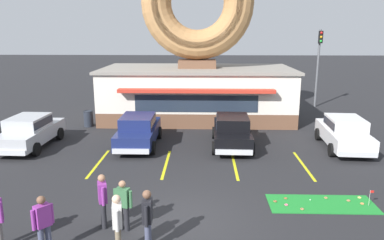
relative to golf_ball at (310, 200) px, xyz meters
name	(u,v)px	position (x,y,z in m)	size (l,w,h in m)	color
ground_plane	(183,221)	(-4.28, -1.49, -0.05)	(160.00, 160.00, 0.00)	#232326
donut_shop_building	(197,62)	(-4.12, 12.45, 3.69)	(12.30, 6.75, 10.96)	brown
putting_mat	(321,204)	(0.32, -0.24, -0.04)	(3.55, 1.39, 0.03)	#1E842D
mini_donut_near_left	(362,204)	(1.67, -0.23, 0.00)	(0.13, 0.13, 0.04)	#D17F47
mini_donut_near_right	(326,198)	(0.59, 0.18, 0.00)	(0.13, 0.13, 0.04)	#A5724C
mini_donut_mid_left	(348,201)	(1.30, -0.01, 0.00)	(0.13, 0.13, 0.04)	#A5724C
mini_donut_mid_centre	(359,198)	(1.77, 0.24, 0.00)	(0.13, 0.13, 0.04)	#E5C666
mini_donut_mid_right	(286,198)	(-0.82, 0.10, 0.00)	(0.13, 0.13, 0.04)	brown
mini_donut_far_left	(302,209)	(-0.45, -0.69, 0.00)	(0.13, 0.13, 0.04)	#A5724C
mini_donut_far_centre	(275,201)	(-1.23, -0.15, 0.00)	(0.13, 0.13, 0.04)	brown
mini_donut_far_right	(286,205)	(-0.90, -0.40, 0.00)	(0.13, 0.13, 0.04)	#D8667F
golf_ball	(310,200)	(0.00, 0.00, 0.00)	(0.04, 0.04, 0.04)	white
putting_flag_pin	(371,194)	(1.88, -0.33, 0.39)	(0.13, 0.01, 0.55)	silver
car_silver	(30,130)	(-12.33, 5.77, 0.82)	(2.09, 4.61, 1.60)	#B2B5BA
car_black	(232,130)	(-2.25, 6.16, 0.82)	(2.07, 4.60, 1.60)	black
car_navy	(138,129)	(-6.96, 6.14, 0.82)	(2.00, 4.57, 1.60)	navy
car_white	(344,132)	(3.24, 6.01, 0.82)	(2.19, 4.66, 1.60)	silver
pedestrian_blue_sweater_man	(148,218)	(-5.13, -3.13, 0.91)	(0.25, 0.60, 1.73)	#474C66
pedestrian_hooded_kid	(117,222)	(-5.87, -3.35, 0.89)	(0.31, 0.59, 1.69)	#7F7056
pedestrian_leather_jacket_man	(123,203)	(-6.00, -2.09, 0.80)	(0.58, 0.33, 1.55)	#232328
pedestrian_clipboard_woman	(43,222)	(-7.79, -3.36, 0.86)	(0.43, 0.48, 1.64)	#474C66
pedestrian_crossing_woman	(103,198)	(-6.63, -1.93, 0.87)	(0.35, 0.57, 1.66)	#232328
trash_bin	(88,118)	(-10.69, 9.99, 0.45)	(0.57, 0.57, 0.97)	#232833
traffic_light_pole	(319,58)	(4.87, 16.47, 3.66)	(0.28, 0.47, 5.80)	#595B60
parking_stripe_far_left	(98,163)	(-8.31, 3.51, -0.05)	(0.12, 3.60, 0.01)	yellow
parking_stripe_left	(166,164)	(-5.31, 3.51, -0.05)	(0.12, 3.60, 0.01)	yellow
parking_stripe_mid_left	(235,165)	(-2.31, 3.51, -0.05)	(0.12, 3.60, 0.01)	yellow
parking_stripe_centre	(304,165)	(0.69, 3.51, -0.05)	(0.12, 3.60, 0.01)	yellow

